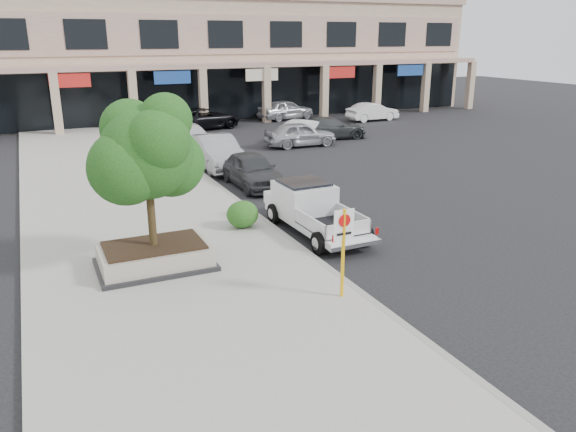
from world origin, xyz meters
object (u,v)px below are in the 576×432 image
object	(u,v)px
curb_car_d	(175,130)
lot_car_f	(372,112)
no_parking_sign	(343,241)
lot_car_e	(286,109)
planter	(155,256)
pickup_truck	(317,211)
lot_car_c	(330,128)
lot_car_a	(300,134)
planter_tree	(150,152)
lot_car_d	(203,119)
curb_car_b	(217,152)
lot_car_b	(306,130)
curb_car_a	(252,170)
curb_car_c	(189,139)

from	to	relation	value
curb_car_d	lot_car_f	world-z (taller)	lot_car_f
no_parking_sign	lot_car_e	bearing A→B (deg)	68.06
planter	lot_car_e	xyz separation A→B (m)	(15.92, 26.03, 0.31)
pickup_truck	lot_car_e	world-z (taller)	pickup_truck
lot_car_c	no_parking_sign	bearing A→B (deg)	157.37
lot_car_a	planter_tree	bearing A→B (deg)	143.57
lot_car_f	lot_car_d	bearing A→B (deg)	80.51
no_parking_sign	curb_car_b	world-z (taller)	no_parking_sign
lot_car_b	lot_car_f	world-z (taller)	lot_car_f
curb_car_a	curb_car_d	size ratio (longest dim) A/B	0.92
lot_car_d	curb_car_d	bearing A→B (deg)	125.71
curb_car_a	curb_car_d	distance (m)	12.93
planter_tree	pickup_truck	xyz separation A→B (m)	(5.51, 0.79, -2.60)
planter	lot_car_c	bearing A→B (deg)	48.48
lot_car_b	lot_car_d	xyz separation A→B (m)	(-4.60, 7.28, 0.08)
planter	lot_car_d	size ratio (longest dim) A/B	0.59
curb_car_d	lot_car_d	bearing A→B (deg)	47.03
pickup_truck	curb_car_b	xyz separation A→B (m)	(-0.06, 10.75, 0.02)
no_parking_sign	pickup_truck	size ratio (longest dim) A/B	0.45
curb_car_a	lot_car_a	bearing A→B (deg)	51.03
curb_car_d	lot_car_d	xyz separation A→B (m)	(2.91, 3.47, 0.09)
planter_tree	lot_car_e	size ratio (longest dim) A/B	0.86
pickup_truck	lot_car_c	size ratio (longest dim) A/B	1.06
curb_car_d	lot_car_b	size ratio (longest dim) A/B	1.16
no_parking_sign	curb_car_a	bearing A→B (deg)	79.86
pickup_truck	lot_car_b	world-z (taller)	pickup_truck
curb_car_a	lot_car_a	distance (m)	9.75
planter_tree	curb_car_d	distance (m)	21.36
curb_car_b	lot_car_f	xyz separation A→B (m)	(16.26, 10.91, -0.14)
lot_car_d	lot_car_f	world-z (taller)	lot_car_d
lot_car_a	lot_car_f	world-z (taller)	lot_car_a
curb_car_b	curb_car_c	size ratio (longest dim) A/B	0.92
curb_car_a	pickup_truck	bearing A→B (deg)	-92.95
lot_car_c	lot_car_f	distance (m)	8.98
lot_car_a	curb_car_d	bearing A→B (deg)	51.80
pickup_truck	curb_car_c	xyz separation A→B (m)	(-0.28, 15.09, -0.01)
curb_car_b	lot_car_f	size ratio (longest dim) A/B	1.21
lot_car_a	lot_car_c	xyz separation A→B (m)	(2.92, 1.55, -0.04)
no_parking_sign	lot_car_b	xyz separation A→B (m)	(9.29, 20.68, -0.95)
lot_car_a	lot_car_b	world-z (taller)	lot_car_a
planter_tree	lot_car_b	distance (m)	21.32
planter	no_parking_sign	xyz separation A→B (m)	(3.87, -3.88, 1.16)
curb_car_d	lot_car_f	distance (m)	16.31
lot_car_b	lot_car_e	distance (m)	9.63
lot_car_c	lot_car_e	bearing A→B (deg)	-0.71
pickup_truck	curb_car_a	size ratio (longest dim) A/B	1.17
curb_car_b	planter_tree	bearing A→B (deg)	-115.44
planter	curb_car_b	size ratio (longest dim) A/B	0.63
curb_car_c	pickup_truck	bearing A→B (deg)	-90.51
lot_car_f	curb_car_d	bearing A→B (deg)	93.88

